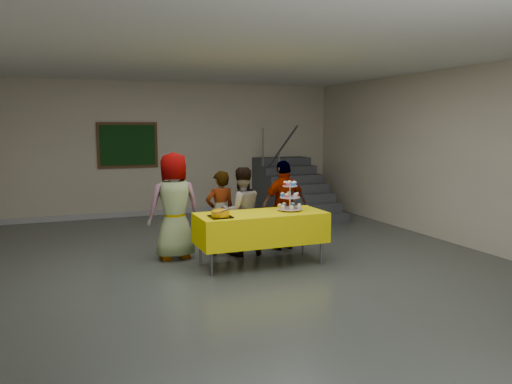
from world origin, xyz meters
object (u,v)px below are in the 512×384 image
cupcake_stand (290,199)px  schoolchild_c (241,212)px  bake_table (261,227)px  schoolchild_d (284,205)px  schoolchild_b (220,213)px  schoolchild_a (174,206)px  staircase (291,192)px  bear_cake (220,213)px  noticeboard (128,145)px

cupcake_stand → schoolchild_c: bearing=132.9°
bake_table → schoolchild_c: schoolchild_c is taller
schoolchild_d → schoolchild_c: bearing=-1.9°
schoolchild_b → schoolchild_c: schoolchild_c is taller
schoolchild_a → schoolchild_c: bearing=165.6°
bake_table → schoolchild_b: size_ratio=1.42×
staircase → schoolchild_d: bearing=-117.4°
bear_cake → schoolchild_b: (0.29, 0.91, -0.16)m
cupcake_stand → schoolchild_b: size_ratio=0.34×
schoolchild_d → schoolchild_a: bearing=-12.0°
schoolchild_d → cupcake_stand: bearing=61.8°
schoolchild_b → staircase: size_ratio=0.55×
noticeboard → schoolchild_b: bearing=-76.8°
staircase → noticeboard: noticeboard is taller
schoolchild_a → schoolchild_b: 0.74m
schoolchild_a → schoolchild_c: 1.04m
staircase → schoolchild_b: bearing=-131.6°
schoolchild_a → noticeboard: 3.93m
schoolchild_c → noticeboard: bearing=-72.5°
noticeboard → schoolchild_c: bearing=-73.5°
bake_table → cupcake_stand: (0.47, 0.02, 0.39)m
cupcake_stand → staircase: (1.84, 3.79, -0.46)m
schoolchild_b → schoolchild_c: bearing=144.6°
schoolchild_a → schoolchild_b: schoolchild_a is taller
schoolchild_a → schoolchild_b: size_ratio=1.23×
bear_cake → schoolchild_b: bearing=72.6°
bear_cake → noticeboard: (-0.62, 4.77, 0.77)m
cupcake_stand → schoolchild_b: schoolchild_b is taller
schoolchild_c → staircase: (2.39, 3.19, -0.21)m
schoolchild_a → schoolchild_d: 1.81m
schoolchild_d → staircase: (1.60, 3.08, -0.25)m
cupcake_stand → schoolchild_b: bearing=137.8°
schoolchild_a → schoolchild_c: schoolchild_a is taller
schoolchild_b → noticeboard: size_ratio=1.02×
schoolchild_c → schoolchild_d: (0.79, 0.11, 0.04)m
schoolchild_a → staircase: 4.56m
schoolchild_c → bear_cake: bearing=53.3°
cupcake_stand → schoolchild_d: 0.77m
schoolchild_d → staircase: bearing=-127.1°
schoolchild_b → staircase: (2.68, 3.02, -0.18)m
cupcake_stand → staircase: 4.24m
schoolchild_c → staircase: staircase is taller
noticeboard → staircase: bearing=-13.1°
bear_cake → schoolchild_b: 0.97m
cupcake_stand → staircase: staircase is taller
schoolchild_a → bake_table: bearing=139.7°
cupcake_stand → bear_cake: bearing=-172.6°
cupcake_stand → noticeboard: (-1.75, 4.62, 0.65)m
schoolchild_d → noticeboard: size_ratio=1.13×
staircase → bake_table: bearing=-121.2°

